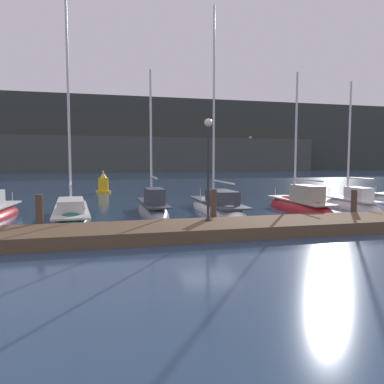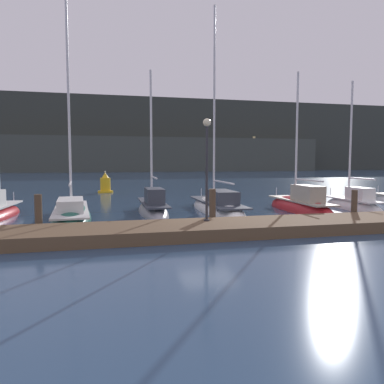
# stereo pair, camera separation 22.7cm
# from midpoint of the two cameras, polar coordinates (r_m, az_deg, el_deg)

# --- Properties ---
(ground_plane) EXTENTS (400.00, 400.00, 0.00)m
(ground_plane) POSITION_cam_midpoint_polar(r_m,az_deg,el_deg) (16.88, 2.81, -4.89)
(ground_plane) COLOR navy
(dock) EXTENTS (34.85, 2.80, 0.45)m
(dock) POSITION_cam_midpoint_polar(r_m,az_deg,el_deg) (14.63, 5.44, -5.51)
(dock) COLOR brown
(dock) RESTS_ON ground
(mooring_pile_1) EXTENTS (0.28, 0.28, 1.55)m
(mooring_pile_1) POSITION_cam_midpoint_polar(r_m,az_deg,el_deg) (15.56, -21.96, -3.17)
(mooring_pile_1) COLOR #4C3D2D
(mooring_pile_1) RESTS_ON ground
(mooring_pile_2) EXTENTS (0.28, 0.28, 1.64)m
(mooring_pile_2) POSITION_cam_midpoint_polar(r_m,az_deg,el_deg) (16.09, 3.54, -2.43)
(mooring_pile_2) COLOR #4C3D2D
(mooring_pile_2) RESTS_ON ground
(mooring_pile_3) EXTENTS (0.28, 0.28, 1.46)m
(mooring_pile_3) POSITION_cam_midpoint_polar(r_m,az_deg,el_deg) (19.34, 23.79, -1.87)
(mooring_pile_3) COLOR #4C3D2D
(mooring_pile_3) RESTS_ON ground
(sailboat_berth_3) EXTENTS (2.33, 8.22, 12.66)m
(sailboat_berth_3) POSITION_cam_midpoint_polar(r_m,az_deg,el_deg) (19.03, -17.58, -3.69)
(sailboat_berth_3) COLOR #195647
(sailboat_berth_3) RESTS_ON ground
(sailboat_berth_4) EXTENTS (1.59, 6.37, 8.36)m
(sailboat_berth_4) POSITION_cam_midpoint_polar(r_m,az_deg,el_deg) (20.42, -5.64, -2.76)
(sailboat_berth_4) COLOR gray
(sailboat_berth_4) RESTS_ON ground
(sailboat_berth_5) EXTENTS (2.16, 8.21, 12.22)m
(sailboat_berth_5) POSITION_cam_midpoint_polar(r_m,az_deg,el_deg) (21.16, 4.17, -2.59)
(sailboat_berth_5) COLOR white
(sailboat_berth_5) RESTS_ON ground
(sailboat_berth_6) EXTENTS (1.78, 6.93, 8.66)m
(sailboat_berth_6) POSITION_cam_midpoint_polar(r_m,az_deg,el_deg) (22.00, 16.46, -2.46)
(sailboat_berth_6) COLOR red
(sailboat_berth_6) RESTS_ON ground
(sailboat_berth_7) EXTENTS (1.57, 5.23, 8.19)m
(sailboat_berth_7) POSITION_cam_midpoint_polar(r_m,az_deg,el_deg) (24.08, 23.59, -2.04)
(sailboat_berth_7) COLOR white
(sailboat_berth_7) RESTS_ON ground
(channel_buoy) EXTENTS (1.35, 1.35, 1.95)m
(channel_buoy) POSITION_cam_midpoint_polar(r_m,az_deg,el_deg) (34.45, -12.88, 1.13)
(channel_buoy) COLOR gold
(channel_buoy) RESTS_ON ground
(dock_lamppost) EXTENTS (0.32, 0.32, 4.03)m
(dock_lamppost) POSITION_cam_midpoint_polar(r_m,az_deg,el_deg) (14.75, 2.72, 5.98)
(dock_lamppost) COLOR #2D2D33
(dock_lamppost) RESTS_ON dock
(hillside_backdrop) EXTENTS (240.00, 23.00, 20.52)m
(hillside_backdrop) POSITION_cam_midpoint_polar(r_m,az_deg,el_deg) (110.87, -12.44, 8.05)
(hillside_backdrop) COLOR #333833
(hillside_backdrop) RESTS_ON ground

